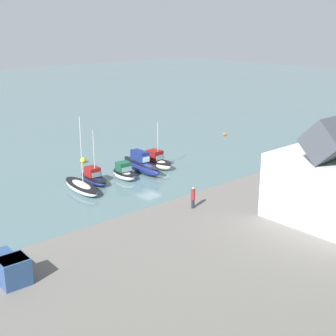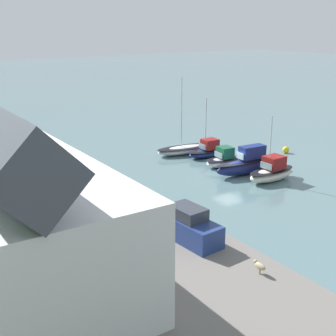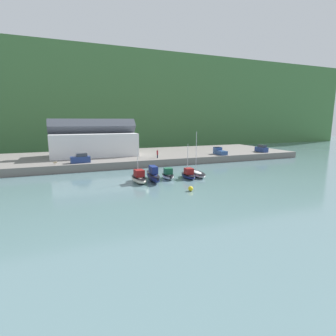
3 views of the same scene
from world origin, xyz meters
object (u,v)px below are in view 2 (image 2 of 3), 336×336
at_px(person_on_quay, 68,156).
at_px(mooring_buoy_0, 286,150).
at_px(dog_on_quay, 259,266).
at_px(moored_boat_4, 185,149).
at_px(moored_boat_3, 208,151).
at_px(pickup_truck_0, 4,125).
at_px(moored_boat_0, 272,172).
at_px(parked_car_2, 190,227).
at_px(moored_boat_1, 249,163).
at_px(moored_boat_2, 224,160).

xyz_separation_m(person_on_quay, mooring_buoy_0, (-3.36, -25.44, -2.45)).
bearing_deg(dog_on_quay, moored_boat_4, 62.20).
height_order(moored_boat_3, pickup_truck_0, moored_boat_3).
xyz_separation_m(moored_boat_0, person_on_quay, (9.50, 16.81, 1.97)).
xyz_separation_m(pickup_truck_0, person_on_quay, (-18.67, -0.75, 0.28)).
height_order(moored_boat_0, pickup_truck_0, moored_boat_0).
height_order(person_on_quay, mooring_buoy_0, person_on_quay).
height_order(moored_boat_0, person_on_quay, moored_boat_0).
relative_size(moored_boat_3, moored_boat_4, 0.76).
distance_m(parked_car_2, pickup_truck_0, 37.13).
distance_m(moored_boat_4, dog_on_quay, 30.35).
xyz_separation_m(moored_boat_0, moored_boat_4, (12.47, 1.29, -0.36)).
xyz_separation_m(moored_boat_1, moored_boat_2, (3.23, 0.58, -0.30)).
distance_m(moored_boat_0, moored_boat_1, 2.84).
relative_size(moored_boat_1, mooring_buoy_0, 10.06).
bearing_deg(moored_boat_3, person_on_quay, 94.13).
height_order(pickup_truck_0, dog_on_quay, pickup_truck_0).
relative_size(moored_boat_0, pickup_truck_0, 1.33).
bearing_deg(moored_boat_3, moored_boat_1, 179.35).
xyz_separation_m(moored_boat_1, person_on_quay, (6.69, 16.46, 1.78)).
bearing_deg(mooring_buoy_0, pickup_truck_0, 49.92).
bearing_deg(dog_on_quay, moored_boat_2, 54.48).
bearing_deg(pickup_truck_0, moored_boat_4, -131.79).
xyz_separation_m(moored_boat_1, pickup_truck_0, (25.36, 17.22, 1.50)).
relative_size(parked_car_2, pickup_truck_0, 0.90).
relative_size(parked_car_2, person_on_quay, 2.02).
relative_size(moored_boat_1, dog_on_quay, 9.13).
relative_size(moored_boat_2, pickup_truck_0, 0.89).
xyz_separation_m(moored_boat_0, mooring_buoy_0, (6.14, -8.63, -0.48)).
distance_m(moored_boat_3, moored_boat_4, 2.91).
bearing_deg(person_on_quay, moored_boat_3, -88.61).
bearing_deg(moored_boat_2, pickup_truck_0, 42.39).
height_order(moored_boat_2, dog_on_quay, dog_on_quay).
relative_size(pickup_truck_0, dog_on_quay, 5.51).
relative_size(moored_boat_1, moored_boat_3, 1.18).
bearing_deg(dog_on_quay, parked_car_2, 98.37).
bearing_deg(mooring_buoy_0, dog_on_quay, 130.01).
bearing_deg(moored_boat_4, pickup_truck_0, 52.21).
xyz_separation_m(moored_boat_1, mooring_buoy_0, (3.33, -8.97, -0.67)).
distance_m(moored_boat_4, person_on_quay, 15.97).
bearing_deg(moored_boat_3, parked_car_2, 141.63).
relative_size(moored_boat_0, moored_boat_2, 1.49).
relative_size(moored_boat_4, pickup_truck_0, 1.86).
relative_size(moored_boat_3, dog_on_quay, 7.73).
bearing_deg(moored_boat_1, moored_boat_2, 14.37).
bearing_deg(person_on_quay, parked_car_2, -178.63).
bearing_deg(pickup_truck_0, moored_boat_0, -145.88).
relative_size(moored_boat_2, dog_on_quay, 4.90).
bearing_deg(parked_car_2, moored_boat_2, -140.05).
distance_m(dog_on_quay, mooring_buoy_0, 31.72).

